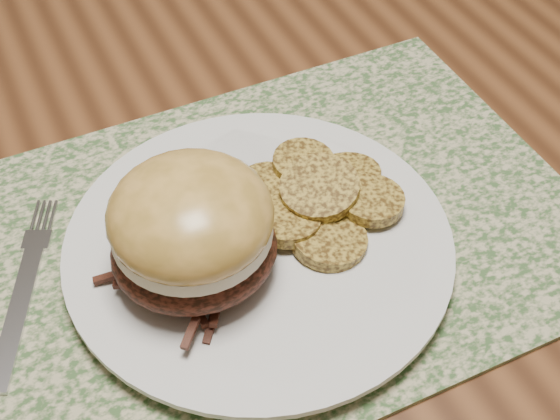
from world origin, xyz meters
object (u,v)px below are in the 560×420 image
(dinner_plate, at_px, (259,247))
(pork_sandwich, at_px, (192,230))
(dining_table, at_px, (501,173))
(fork, at_px, (25,286))

(dinner_plate, distance_m, pork_sandwich, 0.07)
(dinner_plate, relative_size, pork_sandwich, 2.18)
(dining_table, distance_m, dinner_plate, 0.30)
(dinner_plate, xyz_separation_m, pork_sandwich, (-0.05, -0.01, 0.05))
(dining_table, relative_size, dinner_plate, 5.77)
(dining_table, relative_size, fork, 9.59)
(dinner_plate, xyz_separation_m, fork, (-0.16, 0.04, -0.01))
(dinner_plate, distance_m, fork, 0.16)
(fork, bearing_deg, dinner_plate, 10.07)
(dining_table, xyz_separation_m, pork_sandwich, (-0.33, -0.06, 0.14))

